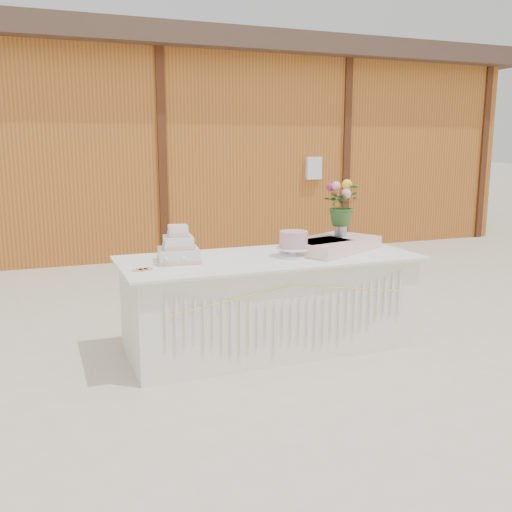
# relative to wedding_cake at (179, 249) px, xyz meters

# --- Properties ---
(ground) EXTENTS (80.00, 80.00, 0.00)m
(ground) POSITION_rel_wedding_cake_xyz_m (0.73, -0.06, -0.87)
(ground) COLOR beige
(ground) RESTS_ON ground
(barn) EXTENTS (12.60, 4.60, 3.30)m
(barn) POSITION_rel_wedding_cake_xyz_m (0.72, 5.93, 0.81)
(barn) COLOR #AB6024
(barn) RESTS_ON ground
(cake_table) EXTENTS (2.40, 1.00, 0.77)m
(cake_table) POSITION_rel_wedding_cake_xyz_m (0.73, -0.07, -0.48)
(cake_table) COLOR silver
(cake_table) RESTS_ON ground
(wedding_cake) EXTENTS (0.36, 0.36, 0.28)m
(wedding_cake) POSITION_rel_wedding_cake_xyz_m (0.00, 0.00, 0.00)
(wedding_cake) COLOR silver
(wedding_cake) RESTS_ON cake_table
(pink_cake_stand) EXTENTS (0.29, 0.29, 0.21)m
(pink_cake_stand) POSITION_rel_wedding_cake_xyz_m (0.91, -0.13, 0.02)
(pink_cake_stand) COLOR white
(pink_cake_stand) RESTS_ON cake_table
(satin_runner) EXTENTS (0.96, 0.81, 0.11)m
(satin_runner) POSITION_rel_wedding_cake_xyz_m (1.33, -0.02, -0.04)
(satin_runner) COLOR #FFD1CD
(satin_runner) RESTS_ON cake_table
(flower_vase) EXTENTS (0.11, 0.11, 0.15)m
(flower_vase) POSITION_rel_wedding_cake_xyz_m (1.45, 0.05, 0.08)
(flower_vase) COLOR #ADADB2
(flower_vase) RESTS_ON satin_runner
(bouquet) EXTENTS (0.41, 0.39, 0.35)m
(bouquet) POSITION_rel_wedding_cake_xyz_m (1.45, 0.05, 0.33)
(bouquet) COLOR #345C24
(bouquet) RESTS_ON flower_vase
(loose_flowers) EXTENTS (0.20, 0.40, 0.02)m
(loose_flowers) POSITION_rel_wedding_cake_xyz_m (-0.28, -0.04, -0.09)
(loose_flowers) COLOR pink
(loose_flowers) RESTS_ON cake_table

